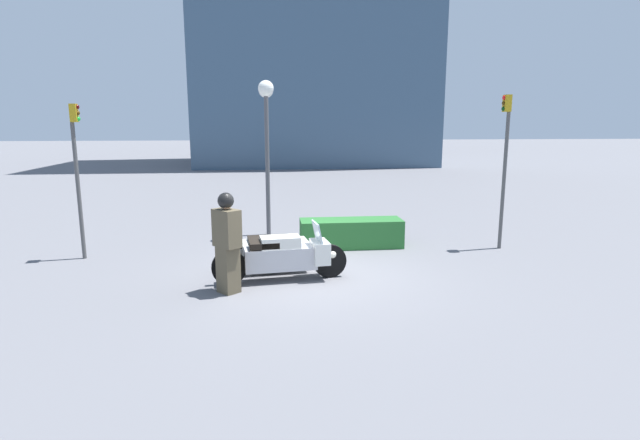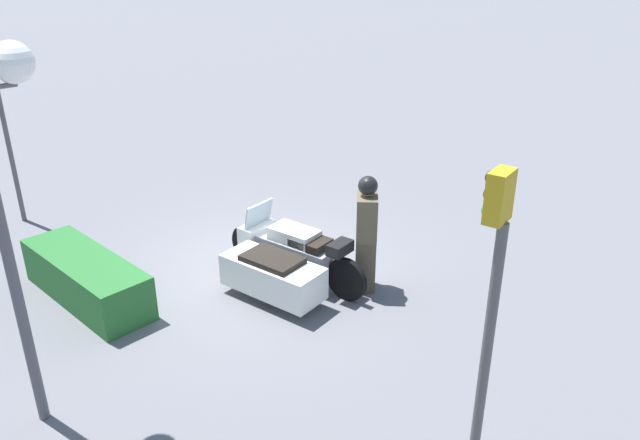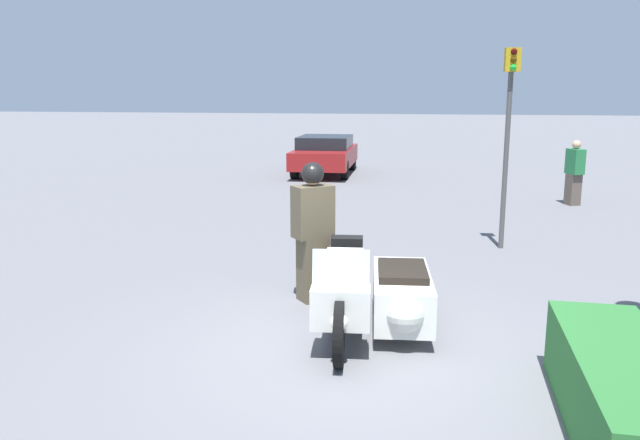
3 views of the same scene
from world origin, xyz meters
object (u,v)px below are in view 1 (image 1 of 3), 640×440
Objects in this scene: police_motorcycle at (279,253)px; twin_lamp_post at (266,111)px; traffic_light_near at (505,151)px; traffic_light_far at (77,159)px; hedge_bush_curbside at (351,233)px; officer_rider at (227,240)px.

twin_lamp_post is (-0.20, 3.90, 2.95)m from police_motorcycle.
police_motorcycle is 6.15m from traffic_light_near.
hedge_bush_curbside is at bearing -3.86° from traffic_light_far.
twin_lamp_post is (0.77, 4.85, 2.43)m from officer_rider.
traffic_light_near reaches higher than police_motorcycle.
traffic_light_near is at bearing -8.44° from traffic_light_far.
police_motorcycle is at bearing -87.00° from twin_lamp_post.
traffic_light_far is at bearing 5.20° from traffic_light_near.
officer_rider is at bearing -98.96° from twin_lamp_post.
officer_rider reaches higher than hedge_bush_curbside.
police_motorcycle is 1.46m from officer_rider.
traffic_light_far reaches higher than hedge_bush_curbside.
traffic_light_near is 1.07× the size of traffic_light_far.
traffic_light_far is at bearing -175.95° from hedge_bush_curbside.
officer_rider reaches higher than police_motorcycle.
police_motorcycle is at bearing -29.74° from traffic_light_far.
twin_lamp_post is 4.89m from traffic_light_far.
hedge_bush_curbside is at bearing -172.01° from officer_rider.
traffic_light_far is at bearing -153.84° from twin_lamp_post.
hedge_bush_curbside is 4.07m from twin_lamp_post.
officer_rider is 4.34m from hedge_bush_curbside.
twin_lamp_post is at bearing -15.06° from traffic_light_near.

